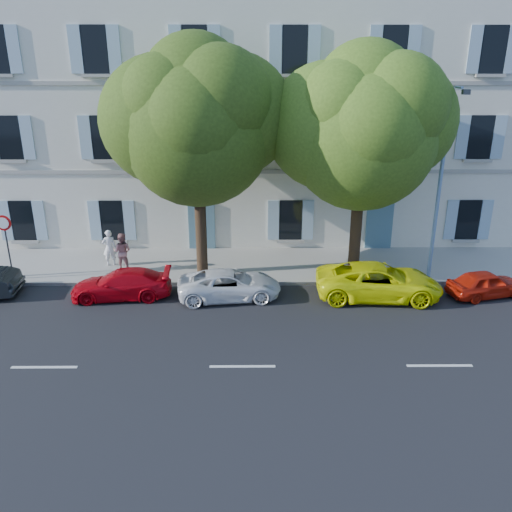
{
  "coord_description": "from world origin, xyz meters",
  "views": [
    {
      "loc": [
        0.32,
        -17.07,
        8.29
      ],
      "look_at": [
        0.46,
        2.0,
        1.4
      ],
      "focal_mm": 35.0,
      "sensor_mm": 36.0,
      "label": 1
    }
  ],
  "objects_px": {
    "car_red_hatchback": "(486,284)",
    "tree_left": "(197,130)",
    "street_lamp": "(442,175)",
    "car_yellow_supercar": "(379,281)",
    "pedestrian_b": "(122,252)",
    "tree_right": "(362,136)",
    "car_white_coupe": "(229,285)",
    "road_sign": "(5,234)",
    "pedestrian_a": "(109,248)",
    "car_red_coupe": "(121,284)"
  },
  "relations": [
    {
      "from": "pedestrian_a",
      "to": "pedestrian_b",
      "type": "relative_size",
      "value": 0.99
    },
    {
      "from": "car_white_coupe",
      "to": "car_yellow_supercar",
      "type": "xyz_separation_m",
      "value": [
        5.88,
        0.01,
        0.12
      ]
    },
    {
      "from": "car_yellow_supercar",
      "to": "pedestrian_b",
      "type": "height_order",
      "value": "pedestrian_b"
    },
    {
      "from": "car_yellow_supercar",
      "to": "pedestrian_b",
      "type": "distance_m",
      "value": 11.08
    },
    {
      "from": "tree_right",
      "to": "pedestrian_b",
      "type": "distance_m",
      "value": 11.35
    },
    {
      "from": "pedestrian_a",
      "to": "pedestrian_b",
      "type": "xyz_separation_m",
      "value": [
        0.72,
        -0.57,
        0.01
      ]
    },
    {
      "from": "tree_left",
      "to": "road_sign",
      "type": "distance_m",
      "value": 9.02
    },
    {
      "from": "pedestrian_a",
      "to": "car_red_hatchback",
      "type": "bearing_deg",
      "value": 149.52
    },
    {
      "from": "car_white_coupe",
      "to": "tree_right",
      "type": "distance_m",
      "value": 7.92
    },
    {
      "from": "car_white_coupe",
      "to": "pedestrian_a",
      "type": "relative_size",
      "value": 2.43
    },
    {
      "from": "car_white_coupe",
      "to": "car_yellow_supercar",
      "type": "relative_size",
      "value": 0.83
    },
    {
      "from": "car_yellow_supercar",
      "to": "street_lamp",
      "type": "bearing_deg",
      "value": -54.73
    },
    {
      "from": "car_red_hatchback",
      "to": "tree_left",
      "type": "height_order",
      "value": "tree_left"
    },
    {
      "from": "car_white_coupe",
      "to": "street_lamp",
      "type": "relative_size",
      "value": 0.52
    },
    {
      "from": "car_red_coupe",
      "to": "pedestrian_a",
      "type": "height_order",
      "value": "pedestrian_a"
    },
    {
      "from": "street_lamp",
      "to": "pedestrian_b",
      "type": "relative_size",
      "value": 4.63
    },
    {
      "from": "tree_right",
      "to": "street_lamp",
      "type": "relative_size",
      "value": 1.18
    },
    {
      "from": "car_red_coupe",
      "to": "car_red_hatchback",
      "type": "bearing_deg",
      "value": 85.54
    },
    {
      "from": "car_white_coupe",
      "to": "pedestrian_b",
      "type": "xyz_separation_m",
      "value": [
        -4.85,
        2.74,
        0.43
      ]
    },
    {
      "from": "car_yellow_supercar",
      "to": "street_lamp",
      "type": "distance_m",
      "value": 4.98
    },
    {
      "from": "road_sign",
      "to": "car_white_coupe",
      "type": "bearing_deg",
      "value": -10.03
    },
    {
      "from": "car_red_hatchback",
      "to": "street_lamp",
      "type": "xyz_separation_m",
      "value": [
        -1.68,
        1.59,
        4.04
      ]
    },
    {
      "from": "road_sign",
      "to": "pedestrian_b",
      "type": "xyz_separation_m",
      "value": [
        4.45,
        1.09,
        -1.18
      ]
    },
    {
      "from": "car_red_hatchback",
      "to": "tree_right",
      "type": "distance_m",
      "value": 7.65
    },
    {
      "from": "car_red_hatchback",
      "to": "tree_left",
      "type": "bearing_deg",
      "value": 64.58
    },
    {
      "from": "car_red_coupe",
      "to": "tree_left",
      "type": "xyz_separation_m",
      "value": [
        2.98,
        2.22,
        5.7
      ]
    },
    {
      "from": "pedestrian_a",
      "to": "street_lamp",
      "type": "bearing_deg",
      "value": 154.45
    },
    {
      "from": "tree_right",
      "to": "pedestrian_a",
      "type": "height_order",
      "value": "tree_right"
    },
    {
      "from": "street_lamp",
      "to": "car_yellow_supercar",
      "type": "bearing_deg",
      "value": -147.74
    },
    {
      "from": "car_red_hatchback",
      "to": "pedestrian_b",
      "type": "height_order",
      "value": "pedestrian_b"
    },
    {
      "from": "street_lamp",
      "to": "car_red_coupe",
      "type": "bearing_deg",
      "value": -172.92
    },
    {
      "from": "car_white_coupe",
      "to": "car_yellow_supercar",
      "type": "distance_m",
      "value": 5.88
    },
    {
      "from": "pedestrian_b",
      "to": "tree_right",
      "type": "bearing_deg",
      "value": -175.71
    },
    {
      "from": "road_sign",
      "to": "street_lamp",
      "type": "height_order",
      "value": "street_lamp"
    },
    {
      "from": "car_red_coupe",
      "to": "road_sign",
      "type": "distance_m",
      "value": 5.51
    },
    {
      "from": "car_red_hatchback",
      "to": "tree_left",
      "type": "relative_size",
      "value": 0.33
    },
    {
      "from": "car_yellow_supercar",
      "to": "road_sign",
      "type": "xyz_separation_m",
      "value": [
        -15.18,
        1.64,
        1.49
      ]
    },
    {
      "from": "car_yellow_supercar",
      "to": "pedestrian_b",
      "type": "bearing_deg",
      "value": 78.74
    },
    {
      "from": "car_red_coupe",
      "to": "street_lamp",
      "type": "distance_m",
      "value": 13.48
    },
    {
      "from": "car_red_coupe",
      "to": "pedestrian_b",
      "type": "xyz_separation_m",
      "value": [
        -0.58,
        2.66,
        0.43
      ]
    },
    {
      "from": "tree_left",
      "to": "pedestrian_a",
      "type": "distance_m",
      "value": 6.88
    },
    {
      "from": "car_white_coupe",
      "to": "tree_left",
      "type": "distance_m",
      "value": 6.28
    },
    {
      "from": "street_lamp",
      "to": "tree_left",
      "type": "bearing_deg",
      "value": 176.3
    },
    {
      "from": "car_white_coupe",
      "to": "road_sign",
      "type": "xyz_separation_m",
      "value": [
        -9.3,
        1.65,
        1.61
      ]
    },
    {
      "from": "car_white_coupe",
      "to": "pedestrian_a",
      "type": "height_order",
      "value": "pedestrian_a"
    },
    {
      "from": "pedestrian_b",
      "to": "car_red_hatchback",
      "type": "bearing_deg",
      "value": 177.61
    },
    {
      "from": "tree_right",
      "to": "road_sign",
      "type": "xyz_separation_m",
      "value": [
        -14.6,
        -0.5,
        -3.87
      ]
    },
    {
      "from": "car_white_coupe",
      "to": "car_yellow_supercar",
      "type": "height_order",
      "value": "car_yellow_supercar"
    },
    {
      "from": "car_red_hatchback",
      "to": "tree_right",
      "type": "relative_size",
      "value": 0.34
    },
    {
      "from": "pedestrian_b",
      "to": "car_red_coupe",
      "type": "bearing_deg",
      "value": 110.02
    }
  ]
}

